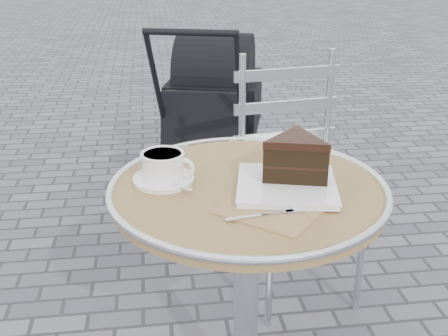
{
  "coord_description": "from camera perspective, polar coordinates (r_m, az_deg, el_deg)",
  "views": [
    {
      "loc": [
        -0.23,
        -1.28,
        1.33
      ],
      "look_at": [
        -0.06,
        0.01,
        0.78
      ],
      "focal_mm": 45.0,
      "sensor_mm": 36.0,
      "label": 1
    }
  ],
  "objects": [
    {
      "name": "cafe_table",
      "position": [
        1.51,
        2.35,
        -7.53
      ],
      "size": [
        0.72,
        0.72,
        0.74
      ],
      "color": "silver",
      "rests_on": "ground"
    },
    {
      "name": "baby_stroller",
      "position": [
        3.0,
        -1.17,
        5.51
      ],
      "size": [
        0.65,
        1.01,
        0.97
      ],
      "rotation": [
        0.0,
        0.0,
        -0.27
      ],
      "color": "black",
      "rests_on": "ground"
    },
    {
      "name": "cappuccino_set",
      "position": [
        1.45,
        -6.13,
        -0.1
      ],
      "size": [
        0.16,
        0.17,
        0.08
      ],
      "rotation": [
        0.0,
        0.0,
        -0.35
      ],
      "color": "white",
      "rests_on": "cafe_table"
    },
    {
      "name": "bistro_chair",
      "position": [
        2.14,
        6.95,
        1.98
      ],
      "size": [
        0.47,
        0.47,
        0.93
      ],
      "rotation": [
        0.0,
        0.0,
        0.13
      ],
      "color": "silver",
      "rests_on": "ground"
    },
    {
      "name": "cake_plate_set",
      "position": [
        1.42,
        7.07,
        0.36
      ],
      "size": [
        0.37,
        0.41,
        0.13
      ],
      "rotation": [
        0.0,
        0.0,
        -0.2
      ],
      "color": "#987453",
      "rests_on": "cafe_table"
    }
  ]
}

